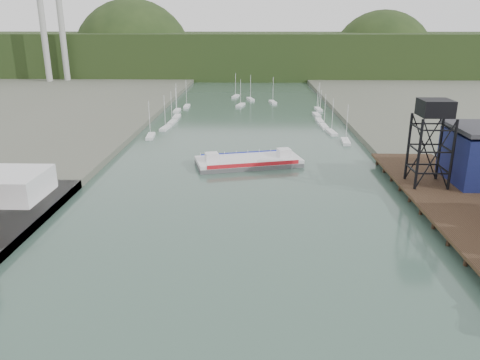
{
  "coord_description": "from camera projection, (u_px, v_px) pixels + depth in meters",
  "views": [
    {
      "loc": [
        2.27,
        -27.14,
        30.85
      ],
      "look_at": [
        -0.18,
        53.68,
        4.0
      ],
      "focal_mm": 35.0,
      "sensor_mm": 36.0,
      "label": 1
    }
  ],
  "objects": [
    {
      "name": "marina_sailboats",
      "position": [
        248.0,
        115.0,
        166.77
      ],
      "size": [
        57.71,
        92.65,
        0.9
      ],
      "color": "silver",
      "rests_on": "ground"
    },
    {
      "name": "distant_hills",
      "position": [
        245.0,
        57.0,
        318.24
      ],
      "size": [
        500.0,
        120.0,
        80.0
      ],
      "color": "black",
      "rests_on": "ground"
    },
    {
      "name": "lift_tower",
      "position": [
        435.0,
        113.0,
        84.62
      ],
      "size": [
        6.5,
        6.5,
        16.0
      ],
      "color": "black",
      "rests_on": "east_pier"
    },
    {
      "name": "smokestacks",
      "position": [
        52.0,
        27.0,
        249.68
      ],
      "size": [
        11.2,
        8.2,
        60.0
      ],
      "color": "#9E9F9A",
      "rests_on": "ground"
    },
    {
      "name": "east_pier",
      "position": [
        465.0,
        211.0,
        76.56
      ],
      "size": [
        14.0,
        70.0,
        2.45
      ],
      "color": "black",
      "rests_on": "ground"
    },
    {
      "name": "chain_ferry",
      "position": [
        248.0,
        161.0,
        107.91
      ],
      "size": [
        25.42,
        15.2,
        3.43
      ],
      "rotation": [
        0.0,
        0.0,
        0.25
      ],
      "color": "#4E4E51",
      "rests_on": "ground"
    }
  ]
}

